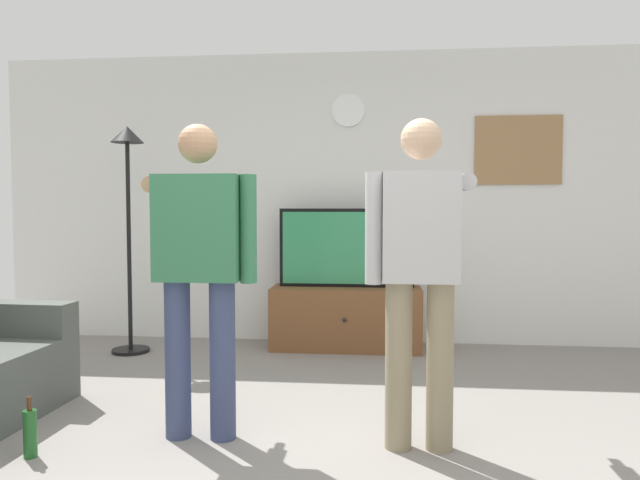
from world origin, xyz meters
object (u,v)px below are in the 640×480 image
framed_picture (518,150)px  person_standing_nearer_couch (420,264)px  wall_clock (348,110)px  tv_stand (346,318)px  television (346,248)px  floor_lamp (128,191)px  person_standing_nearer_lamp (200,260)px  beverage_bottle (30,433)px

framed_picture → person_standing_nearer_couch: (-1.03, -2.45, -0.81)m
wall_clock → framed_picture: bearing=0.2°
framed_picture → tv_stand: bearing=-169.1°
television → wall_clock: size_ratio=3.98×
television → floor_lamp: bearing=-169.0°
person_standing_nearer_lamp → beverage_bottle: person_standing_nearer_lamp is taller
floor_lamp → person_standing_nearer_lamp: floor_lamp is taller
floor_lamp → person_standing_nearer_couch: (2.37, -1.84, -0.43)m
television → tv_stand: bearing=-90.0°
framed_picture → person_standing_nearer_couch: bearing=-112.9°
television → person_standing_nearer_lamp: bearing=-107.3°
television → person_standing_nearer_couch: 2.26m
person_standing_nearer_couch → framed_picture: bearing=67.1°
person_standing_nearer_couch → person_standing_nearer_lamp: bearing=178.6°
person_standing_nearer_lamp → floor_lamp: bearing=123.3°
tv_stand → wall_clock: 1.91m
floor_lamp → beverage_bottle: 2.54m
beverage_bottle → framed_picture: bearing=42.8°
television → person_standing_nearer_couch: (0.50, -2.20, 0.06)m
tv_stand → person_standing_nearer_couch: 2.32m
person_standing_nearer_lamp → person_standing_nearer_couch: bearing=-1.4°
beverage_bottle → person_standing_nearer_couch: bearing=9.3°
person_standing_nearer_couch → floor_lamp: bearing=142.2°
wall_clock → framed_picture: size_ratio=0.39×
tv_stand → person_standing_nearer_lamp: size_ratio=0.78×
tv_stand → person_standing_nearer_lamp: 2.34m
wall_clock → beverage_bottle: size_ratio=0.98×
tv_stand → floor_lamp: size_ratio=0.68×
tv_stand → beverage_bottle: (-1.46, -2.47, -0.15)m
framed_picture → beverage_bottle: 4.40m
framed_picture → person_standing_nearer_lamp: size_ratio=0.45×
floor_lamp → beverage_bottle: floor_lamp is taller
television → person_standing_nearer_lamp: size_ratio=0.71×
floor_lamp → beverage_bottle: bearing=-79.2°
person_standing_nearer_lamp → beverage_bottle: (-0.78, -0.35, -0.85)m
framed_picture → person_standing_nearer_lamp: (-2.21, -2.42, -0.80)m
person_standing_nearer_couch → beverage_bottle: 2.16m
person_standing_nearer_couch → beverage_bottle: bearing=-170.7°
tv_stand → floor_lamp: (-1.87, -0.32, 1.13)m
framed_picture → floor_lamp: bearing=-169.8°
wall_clock → beverage_bottle: (-1.46, -2.76, -2.04)m
wall_clock → person_standing_nearer_lamp: bearing=-105.7°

